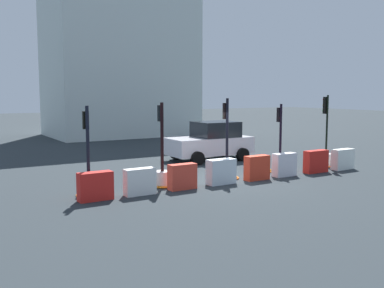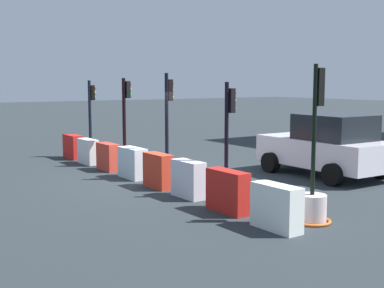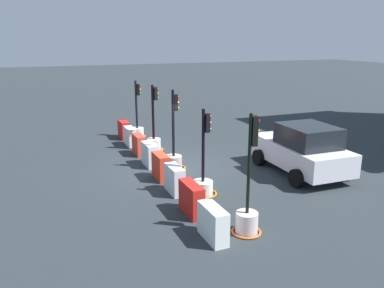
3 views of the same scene
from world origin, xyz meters
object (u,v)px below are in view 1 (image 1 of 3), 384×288
at_px(traffic_light_0, 89,181).
at_px(construction_barrier_2, 182,177).
at_px(construction_barrier_1, 140,182).
at_px(construction_barrier_7, 343,159).
at_px(construction_barrier_6, 316,161).
at_px(traffic_light_2, 227,167).
at_px(construction_barrier_0, 95,186).
at_px(construction_barrier_4, 257,168).
at_px(construction_barrier_5, 284,165).
at_px(traffic_light_3, 280,162).
at_px(traffic_light_1, 162,172).
at_px(car_white_van, 211,141).
at_px(construction_barrier_3, 221,172).
at_px(traffic_light_4, 326,154).

height_order(traffic_light_0, construction_barrier_2, traffic_light_0).
xyz_separation_m(construction_barrier_1, construction_barrier_7, (9.35, -0.04, 0.01)).
bearing_deg(construction_barrier_6, construction_barrier_2, 179.76).
bearing_deg(traffic_light_2, construction_barrier_6, -11.62).
height_order(construction_barrier_0, construction_barrier_7, construction_barrier_0).
relative_size(construction_barrier_2, construction_barrier_4, 0.99).
bearing_deg(construction_barrier_5, construction_barrier_7, -1.83).
xyz_separation_m(traffic_light_3, construction_barrier_2, (-5.07, -0.83, 0.00)).
bearing_deg(construction_barrier_5, traffic_light_3, 58.84).
xyz_separation_m(traffic_light_2, construction_barrier_5, (2.22, -0.73, -0.01)).
relative_size(traffic_light_0, traffic_light_3, 1.02).
bearing_deg(traffic_light_1, construction_barrier_2, -64.97).
bearing_deg(traffic_light_3, traffic_light_0, -178.89).
height_order(construction_barrier_5, car_white_van, car_white_van).
bearing_deg(construction_barrier_1, traffic_light_0, 154.13).
bearing_deg(construction_barrier_1, construction_barrier_3, 1.39).
height_order(construction_barrier_0, construction_barrier_3, construction_barrier_3).
xyz_separation_m(construction_barrier_0, construction_barrier_7, (10.81, -0.05, -0.00)).
relative_size(construction_barrier_0, construction_barrier_5, 1.06).
bearing_deg(traffic_light_3, construction_barrier_0, -174.05).
bearing_deg(car_white_van, construction_barrier_1, -139.97).
relative_size(traffic_light_2, traffic_light_3, 1.09).
relative_size(traffic_light_2, construction_barrier_4, 3.07).
bearing_deg(construction_barrier_1, construction_barrier_4, 0.25).
relative_size(traffic_light_3, construction_barrier_1, 2.72).
distance_m(construction_barrier_1, construction_barrier_5, 6.16).
relative_size(traffic_light_0, construction_barrier_1, 2.78).
bearing_deg(construction_barrier_0, traffic_light_3, 5.95).
distance_m(construction_barrier_0, construction_barrier_4, 6.23).
bearing_deg(construction_barrier_2, traffic_light_4, 6.52).
bearing_deg(traffic_light_3, traffic_light_4, 1.28).
distance_m(traffic_light_4, construction_barrier_7, 0.96).
bearing_deg(traffic_light_0, traffic_light_2, 1.02).
bearing_deg(traffic_light_1, traffic_light_2, -0.12).
bearing_deg(traffic_light_3, construction_barrier_6, -36.33).
relative_size(traffic_light_4, construction_barrier_4, 3.17).
relative_size(construction_barrier_3, construction_barrier_5, 1.06).
relative_size(traffic_light_4, construction_barrier_2, 3.20).
relative_size(construction_barrier_2, construction_barrier_3, 0.92).
height_order(construction_barrier_2, construction_barrier_3, construction_barrier_3).
xyz_separation_m(construction_barrier_0, construction_barrier_3, (4.65, 0.07, 0.01)).
bearing_deg(construction_barrier_7, traffic_light_1, 174.13).
bearing_deg(construction_barrier_7, traffic_light_2, 171.27).
distance_m(construction_barrier_6, car_white_van, 5.39).
distance_m(traffic_light_3, car_white_van, 4.28).
bearing_deg(traffic_light_1, traffic_light_0, -177.81).
xyz_separation_m(traffic_light_0, construction_barrier_5, (7.60, -0.63, -0.03)).
relative_size(traffic_light_1, construction_barrier_3, 2.73).
bearing_deg(car_white_van, construction_barrier_5, -88.52).
height_order(construction_barrier_1, construction_barrier_6, construction_barrier_6).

